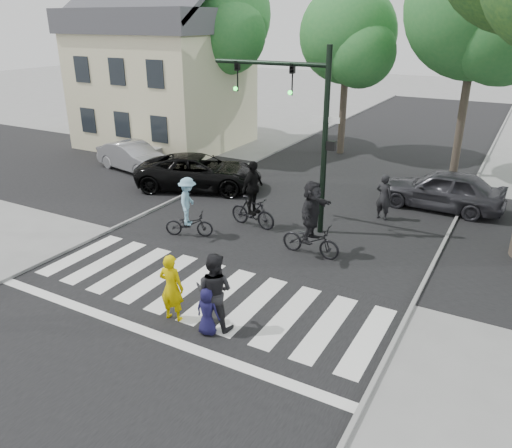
{
  "coord_description": "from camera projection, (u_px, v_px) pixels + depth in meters",
  "views": [
    {
      "loc": [
        6.87,
        -8.42,
        6.67
      ],
      "look_at": [
        0.5,
        3.0,
        1.3
      ],
      "focal_mm": 35.0,
      "sensor_mm": 36.0,
      "label": 1
    }
  ],
  "objects": [
    {
      "name": "ground",
      "position": [
        180.0,
        308.0,
        12.43
      ],
      "size": [
        120.0,
        120.0,
        0.0
      ],
      "primitive_type": "plane",
      "color": "gray",
      "rests_on": "ground"
    },
    {
      "name": "road_stem",
      "position": [
        272.0,
        237.0,
        16.47
      ],
      "size": [
        10.0,
        70.0,
        0.01
      ],
      "primitive_type": "cube",
      "color": "black",
      "rests_on": "ground"
    },
    {
      "name": "road_cross",
      "position": [
        309.0,
        209.0,
        18.89
      ],
      "size": [
        70.0,
        10.0,
        0.01
      ],
      "primitive_type": "cube",
      "color": "black",
      "rests_on": "ground"
    },
    {
      "name": "curb_left",
      "position": [
        153.0,
        210.0,
        18.73
      ],
      "size": [
        0.1,
        70.0,
        0.1
      ],
      "primitive_type": "cube",
      "color": "gray",
      "rests_on": "ground"
    },
    {
      "name": "curb_right",
      "position": [
        430.0,
        271.0,
        14.17
      ],
      "size": [
        0.1,
        70.0,
        0.1
      ],
      "primitive_type": "cube",
      "color": "gray",
      "rests_on": "ground"
    },
    {
      "name": "crosswalk",
      "position": [
        195.0,
        296.0,
        12.96
      ],
      "size": [
        10.0,
        3.85,
        0.01
      ],
      "color": "silver",
      "rests_on": "ground"
    },
    {
      "name": "traffic_signal",
      "position": [
        301.0,
        114.0,
        15.8
      ],
      "size": [
        4.45,
        0.29,
        6.0
      ],
      "color": "black",
      "rests_on": "ground"
    },
    {
      "name": "bg_tree_0",
      "position": [
        152.0,
        29.0,
        29.21
      ],
      "size": [
        5.46,
        5.2,
        8.97
      ],
      "color": "brown",
      "rests_on": "ground"
    },
    {
      "name": "bg_tree_1",
      "position": [
        219.0,
        20.0,
        26.33
      ],
      "size": [
        6.09,
        5.8,
        9.8
      ],
      "color": "brown",
      "rests_on": "ground"
    },
    {
      "name": "bg_tree_2",
      "position": [
        351.0,
        39.0,
        24.45
      ],
      "size": [
        5.04,
        4.8,
        8.4
      ],
      "color": "brown",
      "rests_on": "ground"
    },
    {
      "name": "bg_tree_3",
      "position": [
        485.0,
        12.0,
        20.19
      ],
      "size": [
        6.3,
        6.0,
        10.2
      ],
      "color": "brown",
      "rests_on": "ground"
    },
    {
      "name": "house",
      "position": [
        163.0,
        76.0,
        27.46
      ],
      "size": [
        8.4,
        8.1,
        8.82
      ],
      "color": "#F0EAB7",
      "rests_on": "ground"
    },
    {
      "name": "pedestrian_woman",
      "position": [
        172.0,
        288.0,
        11.68
      ],
      "size": [
        0.67,
        0.48,
        1.7
      ],
      "primitive_type": "imported",
      "rotation": [
        0.0,
        0.0,
        3.27
      ],
      "color": "#CFB200",
      "rests_on": "ground"
    },
    {
      "name": "pedestrian_child",
      "position": [
        207.0,
        311.0,
        11.23
      ],
      "size": [
        0.6,
        0.41,
        1.16
      ],
      "primitive_type": "imported",
      "rotation": [
        0.0,
        0.0,
        3.22
      ],
      "color": "#15123A",
      "rests_on": "ground"
    },
    {
      "name": "pedestrian_adult",
      "position": [
        214.0,
        291.0,
        11.35
      ],
      "size": [
        1.01,
        0.84,
        1.89
      ],
      "primitive_type": "imported",
      "rotation": [
        0.0,
        0.0,
        3.28
      ],
      "color": "black",
      "rests_on": "ground"
    },
    {
      "name": "cyclist_left",
      "position": [
        188.0,
        211.0,
        16.28
      ],
      "size": [
        1.67,
        1.18,
        2.01
      ],
      "color": "black",
      "rests_on": "ground"
    },
    {
      "name": "cyclist_mid",
      "position": [
        253.0,
        200.0,
        16.99
      ],
      "size": [
        1.83,
        1.13,
        2.34
      ],
      "color": "black",
      "rests_on": "ground"
    },
    {
      "name": "cyclist_right",
      "position": [
        312.0,
        223.0,
        14.87
      ],
      "size": [
        1.88,
        1.75,
        2.36
      ],
      "color": "black",
      "rests_on": "ground"
    },
    {
      "name": "car_suv",
      "position": [
        199.0,
        172.0,
        20.97
      ],
      "size": [
        5.73,
        4.11,
        1.45
      ],
      "primitive_type": "imported",
      "rotation": [
        0.0,
        0.0,
        1.94
      ],
      "color": "black",
      "rests_on": "ground"
    },
    {
      "name": "car_silver",
      "position": [
        134.0,
        157.0,
        23.53
      ],
      "size": [
        4.28,
        2.19,
        1.35
      ],
      "primitive_type": "imported",
      "rotation": [
        0.0,
        0.0,
        1.38
      ],
      "color": "#A3A3A7",
      "rests_on": "ground"
    },
    {
      "name": "car_grey",
      "position": [
        442.0,
        189.0,
        18.71
      ],
      "size": [
        4.5,
        1.87,
        1.52
      ],
      "primitive_type": "imported",
      "rotation": [
        0.0,
        0.0,
        -1.59
      ],
      "color": "#302F35",
      "rests_on": "ground"
    },
    {
      "name": "bystander_dark",
      "position": [
        384.0,
        197.0,
        17.68
      ],
      "size": [
        0.69,
        0.53,
        1.69
      ],
      "primitive_type": "imported",
      "rotation": [
        0.0,
        0.0,
        2.92
      ],
      "color": "black",
      "rests_on": "ground"
    }
  ]
}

